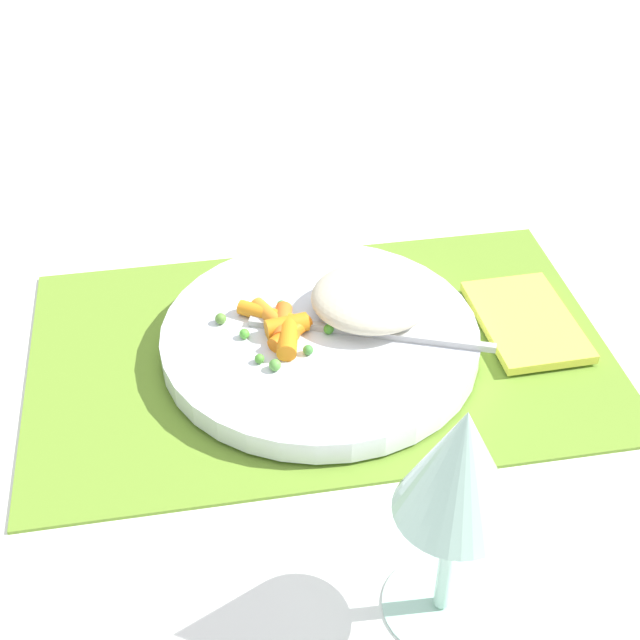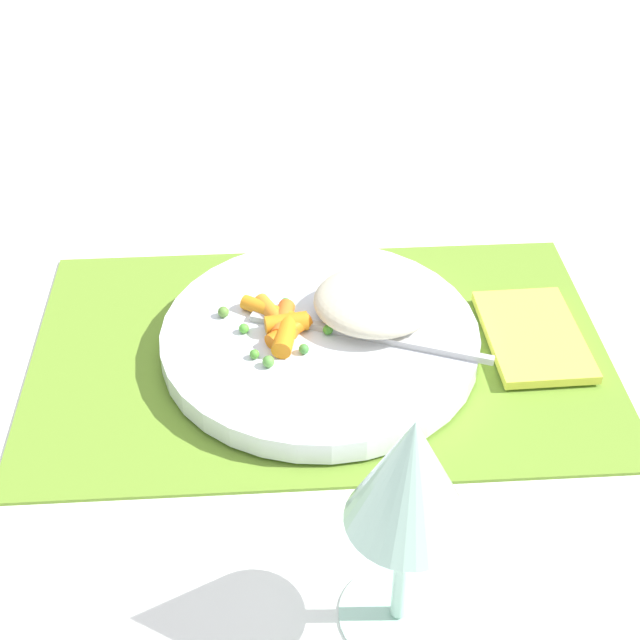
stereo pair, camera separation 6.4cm
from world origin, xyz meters
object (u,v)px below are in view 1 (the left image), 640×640
(rice_mound, at_px, (372,297))
(carrot_portion, at_px, (281,326))
(napkin, at_px, (526,321))
(plate, at_px, (320,339))
(wine_glass, at_px, (459,474))
(fork, at_px, (345,330))

(rice_mound, relative_size, carrot_portion, 1.35)
(rice_mound, distance_m, carrot_portion, 0.08)
(napkin, bearing_deg, rice_mound, -6.45)
(plate, relative_size, rice_mound, 2.56)
(wine_glass, height_order, napkin, wine_glass)
(carrot_portion, height_order, napkin, carrot_portion)
(carrot_portion, bearing_deg, wine_glass, 104.16)
(carrot_portion, bearing_deg, napkin, 179.72)
(wine_glass, bearing_deg, fork, -87.07)
(plate, height_order, rice_mound, rice_mound)
(wine_glass, bearing_deg, napkin, -120.35)
(fork, height_order, napkin, fork)
(fork, relative_size, wine_glass, 1.14)
(carrot_portion, xyz_separation_m, fork, (-0.05, 0.01, -0.00))
(carrot_portion, bearing_deg, fork, 170.69)
(plate, distance_m, fork, 0.02)
(napkin, bearing_deg, fork, 2.64)
(wine_glass, distance_m, napkin, 0.32)
(plate, height_order, napkin, plate)
(rice_mound, distance_m, napkin, 0.14)
(carrot_portion, height_order, fork, carrot_portion)
(plate, bearing_deg, napkin, 179.94)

